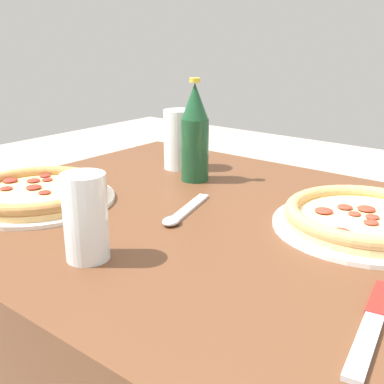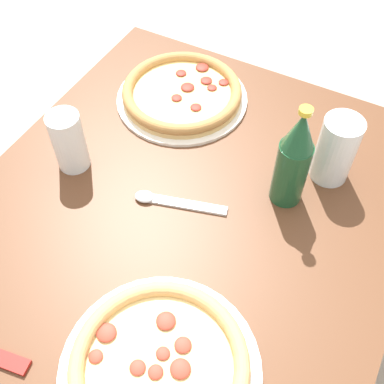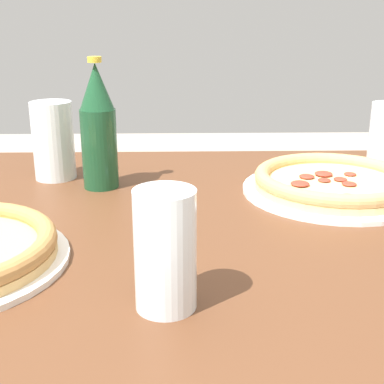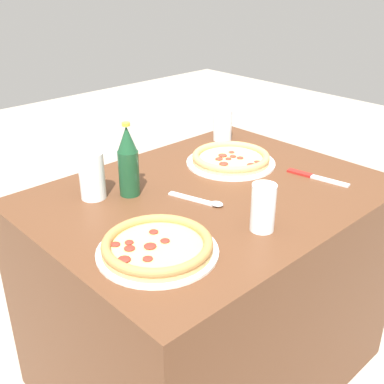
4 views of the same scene
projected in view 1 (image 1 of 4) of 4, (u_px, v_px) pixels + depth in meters
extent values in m
cube|color=#56331E|center=(220.00, 384.00, 1.01)|extent=(1.10, 0.84, 0.75)
cylinder|color=silver|center=(38.00, 200.00, 0.98)|extent=(0.31, 0.31, 0.01)
cylinder|color=tan|center=(38.00, 195.00, 0.98)|extent=(0.28, 0.28, 0.01)
cylinder|color=#E5C170|center=(38.00, 192.00, 0.97)|extent=(0.24, 0.24, 0.00)
torus|color=#AD7A42|center=(37.00, 189.00, 0.97)|extent=(0.28, 0.28, 0.03)
ellipsoid|color=maroon|center=(45.00, 192.00, 0.96)|extent=(0.02, 0.02, 0.01)
ellipsoid|color=maroon|center=(47.00, 180.00, 1.04)|extent=(0.02, 0.02, 0.01)
ellipsoid|color=maroon|center=(45.00, 175.00, 1.07)|extent=(0.02, 0.02, 0.01)
ellipsoid|color=maroon|center=(69.00, 186.00, 0.99)|extent=(0.03, 0.03, 0.01)
ellipsoid|color=maroon|center=(6.00, 188.00, 0.98)|extent=(0.03, 0.03, 0.01)
ellipsoid|color=maroon|center=(34.00, 187.00, 0.99)|extent=(0.03, 0.03, 0.01)
ellipsoid|color=maroon|center=(33.00, 180.00, 1.03)|extent=(0.03, 0.03, 0.01)
ellipsoid|color=maroon|center=(10.00, 180.00, 1.03)|extent=(0.03, 0.03, 0.01)
cylinder|color=white|center=(364.00, 227.00, 0.84)|extent=(0.32, 0.32, 0.01)
cylinder|color=#DBB775|center=(365.00, 221.00, 0.84)|extent=(0.28, 0.28, 0.01)
cylinder|color=#EACC7F|center=(365.00, 217.00, 0.84)|extent=(0.24, 0.24, 0.00)
torus|color=tan|center=(366.00, 214.00, 0.84)|extent=(0.28, 0.28, 0.03)
ellipsoid|color=#A83323|center=(355.00, 214.00, 0.84)|extent=(0.02, 0.02, 0.00)
ellipsoid|color=#A83323|center=(366.00, 209.00, 0.87)|extent=(0.03, 0.03, 0.01)
ellipsoid|color=#A83323|center=(324.00, 211.00, 0.86)|extent=(0.03, 0.03, 0.01)
ellipsoid|color=#A83323|center=(345.00, 207.00, 0.88)|extent=(0.03, 0.03, 0.01)
ellipsoid|color=#A83323|center=(372.00, 217.00, 0.83)|extent=(0.02, 0.02, 0.01)
ellipsoid|color=#A83323|center=(371.00, 222.00, 0.80)|extent=(0.03, 0.03, 0.01)
ellipsoid|color=#A83323|center=(366.00, 237.00, 0.75)|extent=(0.02, 0.02, 0.01)
ellipsoid|color=#A83323|center=(341.00, 232.00, 0.76)|extent=(0.03, 0.03, 0.01)
cylinder|color=white|center=(86.00, 217.00, 0.71)|extent=(0.07, 0.07, 0.13)
cylinder|color=#F4A323|center=(86.00, 228.00, 0.72)|extent=(0.05, 0.05, 0.09)
cylinder|color=white|center=(179.00, 139.00, 1.20)|extent=(0.08, 0.08, 0.15)
cylinder|color=silver|center=(179.00, 148.00, 1.21)|extent=(0.06, 0.06, 0.10)
cylinder|color=#194728|center=(195.00, 150.00, 1.10)|extent=(0.06, 0.06, 0.14)
cone|color=#194728|center=(195.00, 101.00, 1.07)|extent=(0.06, 0.06, 0.08)
cylinder|color=gold|center=(195.00, 80.00, 1.05)|extent=(0.02, 0.02, 0.01)
cube|color=maroon|center=(381.00, 300.00, 0.61)|extent=(0.04, 0.09, 0.01)
cube|color=silver|center=(364.00, 346.00, 0.52)|extent=(0.04, 0.13, 0.01)
cube|color=silver|center=(191.00, 207.00, 0.94)|extent=(0.06, 0.16, 0.01)
ellipsoid|color=silver|center=(171.00, 221.00, 0.86)|extent=(0.04, 0.05, 0.01)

